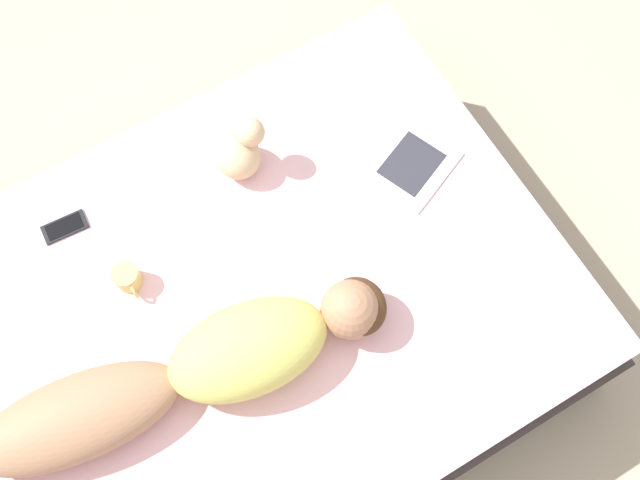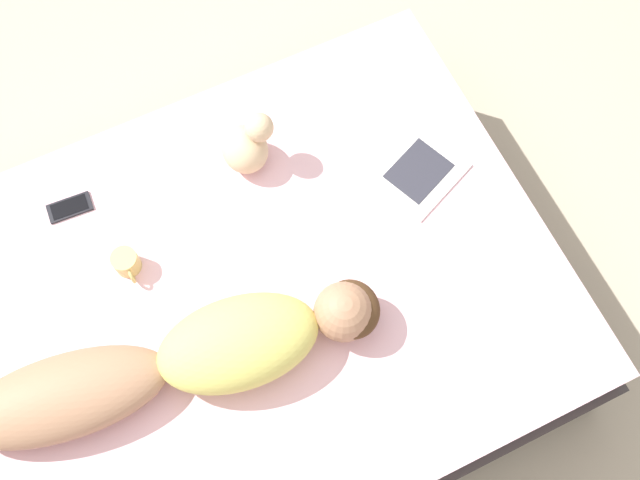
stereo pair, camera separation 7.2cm
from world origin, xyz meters
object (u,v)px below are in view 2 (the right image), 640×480
Objects in this scene: person at (186,359)px; cell_phone at (70,207)px; open_magazine at (392,151)px; coffee_mug at (126,263)px.

cell_phone is (-0.67, -0.17, -0.09)m from person.
open_magazine is 3.72× the size of cell_phone.
cell_phone is at bearing -159.16° from coffee_mug.
open_magazine is 0.97m from coffee_mug.
open_magazine is 1.11m from cell_phone.
open_magazine is at bearing 90.28° from coffee_mug.
person is at bearing 8.71° from coffee_mug.
coffee_mug is at bearing -162.97° from person.
coffee_mug is 0.80× the size of cell_phone.
cell_phone is (-0.28, -1.07, 0.00)m from open_magazine.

